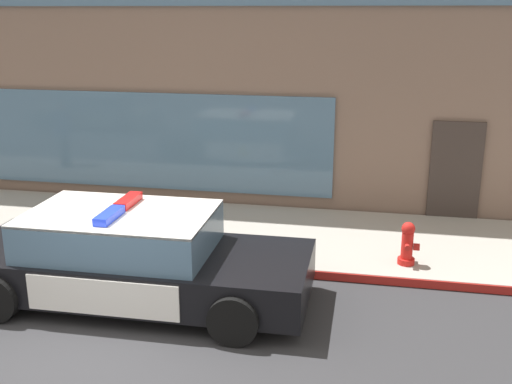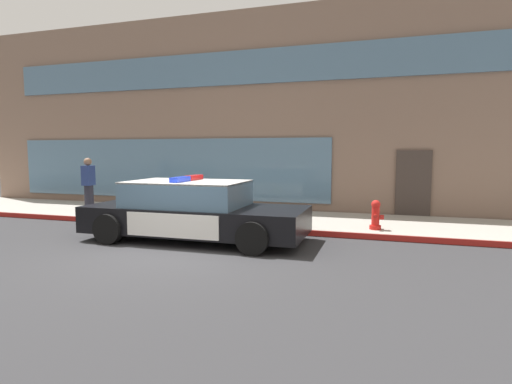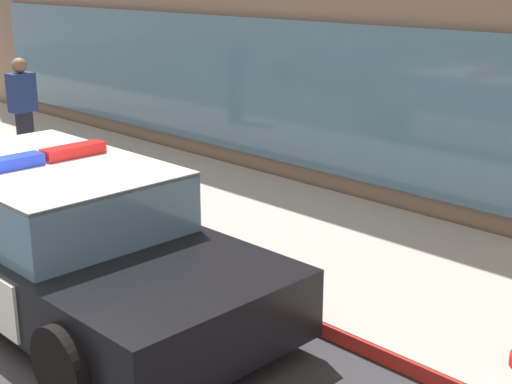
{
  "view_description": "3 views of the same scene",
  "coord_description": "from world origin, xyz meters",
  "views": [
    {
      "loc": [
        3.25,
        -6.55,
        4.17
      ],
      "look_at": [
        1.45,
        2.51,
        1.41
      ],
      "focal_mm": 42.71,
      "sensor_mm": 36.0,
      "label": 1
    },
    {
      "loc": [
        4.11,
        -7.38,
        2.07
      ],
      "look_at": [
        1.03,
        2.29,
        1.06
      ],
      "focal_mm": 28.97,
      "sensor_mm": 36.0,
      "label": 2
    },
    {
      "loc": [
        6.0,
        -2.05,
        3.16
      ],
      "look_at": [
        1.33,
        2.54,
        1.16
      ],
      "focal_mm": 50.88,
      "sensor_mm": 36.0,
      "label": 3
    }
  ],
  "objects": [
    {
      "name": "sidewalk",
      "position": [
        0.0,
        4.1,
        0.07
      ],
      "size": [
        48.0,
        3.2,
        0.15
      ],
      "primitive_type": "cube",
      "color": "#A39E93",
      "rests_on": "ground"
    },
    {
      "name": "police_cruiser",
      "position": [
        -0.17,
        1.24,
        0.68
      ],
      "size": [
        5.14,
        2.18,
        1.49
      ],
      "rotation": [
        0.0,
        0.0,
        0.01
      ],
      "color": "black",
      "rests_on": "ground"
    },
    {
      "name": "curb_red_paint",
      "position": [
        0.0,
        2.48,
        0.08
      ],
      "size": [
        28.8,
        0.04,
        0.14
      ],
      "primitive_type": "cube",
      "color": "maroon",
      "rests_on": "ground"
    },
    {
      "name": "pedestrian_on_sidewalk",
      "position": [
        -4.84,
        3.35,
        1.01
      ],
      "size": [
        0.32,
        0.44,
        1.71
      ],
      "rotation": [
        0.0,
        0.0,
        3.3
      ],
      "color": "#23232D",
      "rests_on": "sidewalk"
    }
  ]
}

